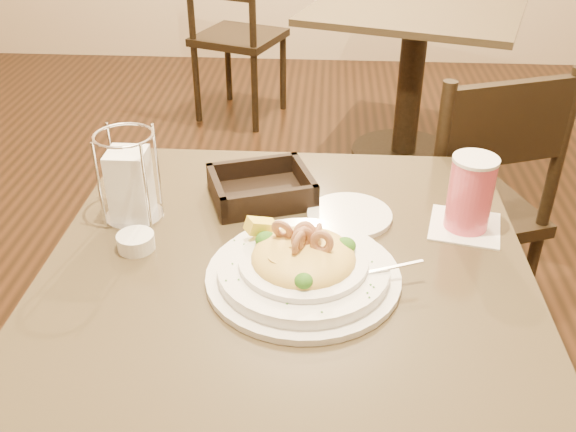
# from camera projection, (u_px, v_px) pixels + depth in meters

# --- Properties ---
(main_table) EXTENTS (0.90, 0.90, 0.75)m
(main_table) POSITION_uv_depth(u_px,v_px,m) (287.00, 351.00, 1.33)
(main_table) COLOR black
(main_table) RESTS_ON ground
(background_table) EXTENTS (1.13, 1.13, 0.75)m
(background_table) POSITION_uv_depth(u_px,v_px,m) (413.00, 56.00, 3.00)
(background_table) COLOR black
(background_table) RESTS_ON ground
(dining_chair_near) EXTENTS (0.54, 0.54, 0.93)m
(dining_chair_near) POSITION_uv_depth(u_px,v_px,m) (465.00, 201.00, 1.89)
(dining_chair_near) COLOR black
(dining_chair_near) RESTS_ON ground
(dining_chair_far) EXTENTS (0.54, 0.54, 0.93)m
(dining_chair_far) POSITION_uv_depth(u_px,v_px,m) (234.00, 31.00, 3.42)
(dining_chair_far) COLOR black
(dining_chair_far) RESTS_ON ground
(pasta_bowl) EXTENTS (0.39, 0.35, 0.11)m
(pasta_bowl) POSITION_uv_depth(u_px,v_px,m) (303.00, 265.00, 1.14)
(pasta_bowl) COLOR white
(pasta_bowl) RESTS_ON main_table
(drink_glass) EXTENTS (0.16, 0.16, 0.16)m
(drink_glass) POSITION_uv_depth(u_px,v_px,m) (470.00, 194.00, 1.26)
(drink_glass) COLOR white
(drink_glass) RESTS_ON main_table
(bread_basket) EXTENTS (0.25, 0.23, 0.06)m
(bread_basket) POSITION_uv_depth(u_px,v_px,m) (261.00, 190.00, 1.39)
(bread_basket) COLOR black
(bread_basket) RESTS_ON main_table
(napkin_caddy) EXTENTS (0.12, 0.12, 0.19)m
(napkin_caddy) POSITION_uv_depth(u_px,v_px,m) (130.00, 182.00, 1.29)
(napkin_caddy) COLOR silver
(napkin_caddy) RESTS_ON main_table
(side_plate) EXTENTS (0.22, 0.22, 0.01)m
(side_plate) POSITION_uv_depth(u_px,v_px,m) (349.00, 215.00, 1.33)
(side_plate) COLOR white
(side_plate) RESTS_ON main_table
(butter_ramekin) EXTENTS (0.08, 0.08, 0.03)m
(butter_ramekin) POSITION_uv_depth(u_px,v_px,m) (136.00, 242.00, 1.23)
(butter_ramekin) COLOR white
(butter_ramekin) RESTS_ON main_table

